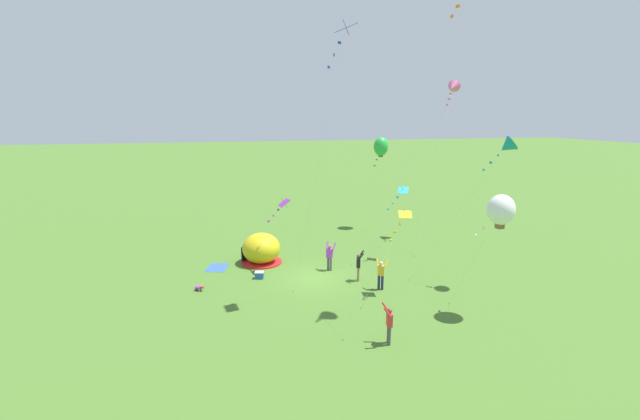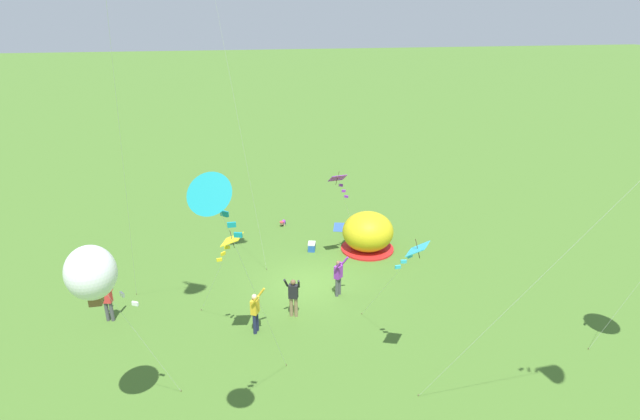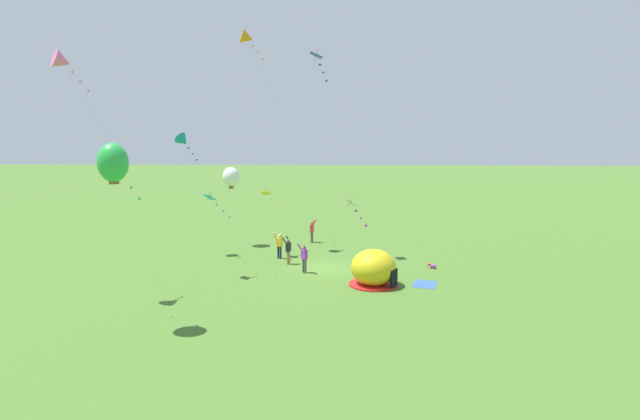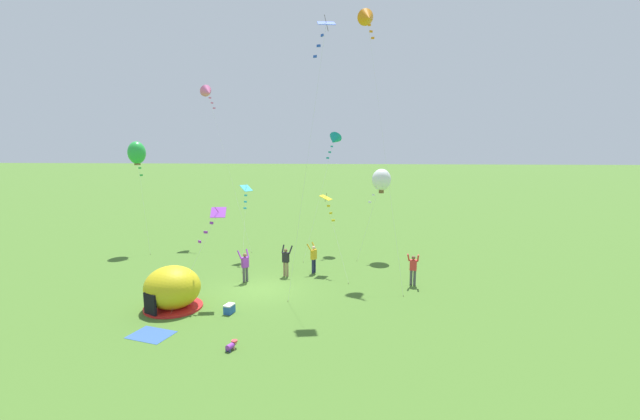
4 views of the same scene
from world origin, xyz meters
TOP-DOWN VIEW (x-y plane):
  - ground_plane at (0.00, 0.00)m, footprint 300.00×300.00m
  - popup_tent at (-3.71, -2.98)m, footprint 2.81×2.81m
  - picnic_blanket at (-3.41, -5.97)m, footprint 1.99×1.72m
  - cooler_box at (-0.77, -3.43)m, footprint 0.50×0.61m
  - toddler_crawling at (0.34, -7.02)m, footprint 0.40×0.55m
  - person_arms_raised at (-1.14, 1.22)m, footprint 0.70×0.70m
  - person_near_tent at (1.06, 2.47)m, footprint 0.71×0.60m
  - person_watching_sky at (2.68, 3.28)m, footprint 0.64×0.72m
  - person_far_back at (8.52, 1.32)m, footprint 0.69×0.56m
  - kite_yellow at (3.48, 4.10)m, footprint 1.94×3.49m
  - kite_blue at (3.49, 0.56)m, footprint 2.32×2.94m
  - kite_orange at (5.86, 5.87)m, footprint 2.59×7.17m
  - kite_teal at (3.66, 10.20)m, footprint 2.56×5.40m
  - kite_purple at (-1.83, -1.82)m, footprint 2.19×2.76m
  - kite_cyan at (-2.30, 6.56)m, footprint 1.03×4.41m
  - kite_pink at (-6.80, 12.79)m, footprint 5.22×5.64m
  - kite_green at (-10.96, 8.56)m, footprint 2.08×2.41m
  - kite_white at (7.08, 7.60)m, footprint 2.34×2.12m

SIDE VIEW (x-z plane):
  - ground_plane at x=0.00m, z-range 0.00..0.00m
  - picnic_blanket at x=-3.41m, z-range 0.00..0.01m
  - toddler_crawling at x=0.34m, z-range 0.02..0.34m
  - cooler_box at x=-0.77m, z-range 0.00..0.44m
  - popup_tent at x=-3.71m, z-range -0.05..2.05m
  - person_arms_raised at x=-1.14m, z-range 0.05..1.94m
  - person_near_tent at x=1.06m, z-range 0.05..1.94m
  - person_watching_sky at x=2.68m, z-range 0.05..1.94m
  - person_far_back at x=8.52m, z-range 0.05..1.94m
  - kite_purple at x=-1.83m, z-range 1.87..6.73m
  - kite_yellow at x=3.48m, z-range 1.87..6.78m
  - kite_cyan at x=-2.30m, z-range 2.03..7.23m
  - kite_white at x=7.08m, z-range 2.36..8.62m
  - kite_green at x=-10.96m, z-range 3.23..11.39m
  - kite_teal at x=3.66m, z-range 3.83..12.70m
  - kite_pink at x=-6.80m, z-range 5.77..18.54m
  - kite_blue at x=3.49m, z-range 6.36..20.85m
  - kite_orange at x=5.86m, z-range 7.55..23.94m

